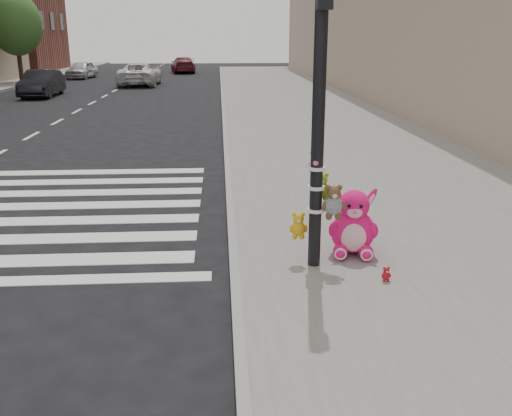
{
  "coord_description": "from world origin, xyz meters",
  "views": [
    {
      "loc": [
        1.4,
        -5.12,
        3.05
      ],
      "look_at": [
        1.87,
        2.4,
        0.75
      ],
      "focal_mm": 40.0,
      "sensor_mm": 36.0,
      "label": 1
    }
  ],
  "objects_px": {
    "car_dark_far": "(42,83)",
    "car_white_near": "(140,74)",
    "signal_pole": "(319,142)",
    "pink_bunny": "(353,226)",
    "red_teddy": "(386,274)"
  },
  "relations": [
    {
      "from": "red_teddy",
      "to": "car_white_near",
      "type": "bearing_deg",
      "value": 96.29
    },
    {
      "from": "car_white_near",
      "to": "pink_bunny",
      "type": "bearing_deg",
      "value": 103.72
    },
    {
      "from": "pink_bunny",
      "to": "car_white_near",
      "type": "xyz_separation_m",
      "value": [
        -6.69,
        29.37,
        0.16
      ]
    },
    {
      "from": "signal_pole",
      "to": "pink_bunny",
      "type": "height_order",
      "value": "signal_pole"
    },
    {
      "from": "signal_pole",
      "to": "pink_bunny",
      "type": "xyz_separation_m",
      "value": [
        0.57,
        0.36,
        -1.24
      ]
    },
    {
      "from": "pink_bunny",
      "to": "red_teddy",
      "type": "xyz_separation_m",
      "value": [
        0.21,
        -0.96,
        -0.3
      ]
    },
    {
      "from": "signal_pole",
      "to": "red_teddy",
      "type": "distance_m",
      "value": 1.82
    },
    {
      "from": "car_dark_far",
      "to": "car_white_near",
      "type": "bearing_deg",
      "value": 57.06
    },
    {
      "from": "red_teddy",
      "to": "car_dark_far",
      "type": "distance_m",
      "value": 26.24
    },
    {
      "from": "car_dark_far",
      "to": "car_white_near",
      "type": "height_order",
      "value": "car_white_near"
    },
    {
      "from": "pink_bunny",
      "to": "car_dark_far",
      "type": "distance_m",
      "value": 25.28
    },
    {
      "from": "signal_pole",
      "to": "car_white_near",
      "type": "distance_m",
      "value": 30.38
    },
    {
      "from": "red_teddy",
      "to": "car_dark_far",
      "type": "height_order",
      "value": "car_dark_far"
    },
    {
      "from": "signal_pole",
      "to": "car_dark_far",
      "type": "xyz_separation_m",
      "value": [
        -10.23,
        23.22,
        -1.1
      ]
    },
    {
      "from": "pink_bunny",
      "to": "car_dark_far",
      "type": "bearing_deg",
      "value": 125.13
    }
  ]
}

